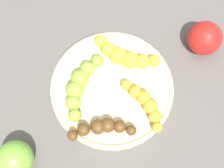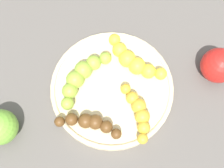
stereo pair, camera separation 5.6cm
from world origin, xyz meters
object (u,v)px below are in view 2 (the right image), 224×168
object	(u,v)px
fruit_bowl	(112,88)
banana_green	(81,76)
apple_green	(0,127)
banana_overripe	(89,123)
banana_spotted	(139,112)
banana_yellow	(134,61)
apple_red	(218,65)

from	to	relation	value
fruit_bowl	banana_green	xyz separation A→B (m)	(0.02, -0.06, 0.03)
fruit_bowl	apple_green	distance (m)	0.23
banana_green	apple_green	xyz separation A→B (m)	(0.17, -0.07, -0.00)
banana_green	banana_overripe	size ratio (longest dim) A/B	1.19
banana_spotted	banana_yellow	world-z (taller)	banana_yellow
banana_yellow	banana_green	size ratio (longest dim) A/B	0.99
banana_yellow	banana_green	xyz separation A→B (m)	(0.09, -0.07, 0.00)
banana_yellow	banana_overripe	bearing A→B (deg)	4.66
apple_red	fruit_bowl	bearing A→B (deg)	-44.70
banana_overripe	apple_green	world-z (taller)	apple_green
banana_spotted	apple_red	xyz separation A→B (m)	(-0.17, 0.08, 0.00)
fruit_bowl	banana_yellow	bearing A→B (deg)	173.67
apple_red	banana_yellow	bearing A→B (deg)	-58.63
banana_yellow	banana_green	bearing A→B (deg)	-32.71
banana_spotted	banana_overripe	bearing A→B (deg)	175.51
fruit_bowl	apple_red	bearing A→B (deg)	135.30
banana_spotted	banana_overripe	distance (m)	0.10
fruit_bowl	apple_red	distance (m)	0.22
fruit_bowl	banana_spotted	bearing A→B (deg)	77.71
apple_red	apple_green	bearing A→B (deg)	-38.97
apple_green	fruit_bowl	bearing A→B (deg)	146.53
banana_spotted	apple_green	distance (m)	0.26
banana_green	banana_overripe	bearing A→B (deg)	137.59
banana_spotted	apple_red	world-z (taller)	apple_red
banana_green	apple_red	distance (m)	0.28
banana_spotted	apple_green	xyz separation A→B (m)	(0.17, -0.20, -0.00)
banana_green	fruit_bowl	bearing A→B (deg)	-157.92
apple_red	banana_spotted	bearing A→B (deg)	-25.18
banana_yellow	apple_red	world-z (taller)	apple_red
banana_green	banana_overripe	world-z (taller)	banana_green
banana_green	apple_red	world-z (taller)	apple_red
banana_green	apple_green	bearing A→B (deg)	71.06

